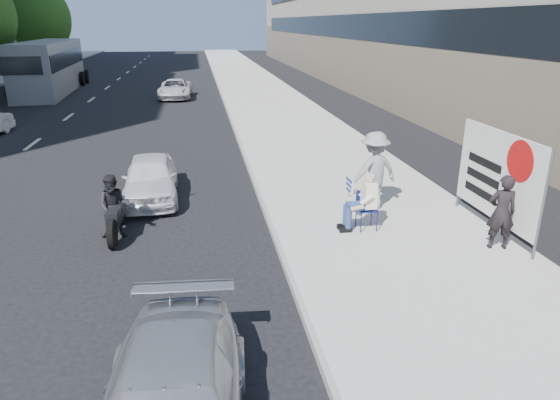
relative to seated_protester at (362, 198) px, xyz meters
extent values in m
plane|color=black|center=(-3.38, -3.52, -0.87)|extent=(160.00, 160.00, 0.00)
cube|color=#AFADA3|center=(0.62, 16.48, -0.80)|extent=(5.00, 120.00, 0.15)
cylinder|color=#382616|center=(-17.08, 40.48, 0.44)|extent=(0.30, 0.30, 2.62)
ellipsoid|color=#1F4412|center=(-17.08, 40.48, 3.91)|extent=(5.40, 5.40, 6.21)
cylinder|color=navy|center=(-0.07, -0.21, -0.50)|extent=(0.02, 0.02, 0.45)
cylinder|color=navy|center=(0.29, -0.21, -0.50)|extent=(0.02, 0.02, 0.45)
cylinder|color=navy|center=(-0.07, 0.15, -0.50)|extent=(0.02, 0.02, 0.45)
cylinder|color=navy|center=(0.29, 0.15, -0.50)|extent=(0.02, 0.02, 0.45)
cube|color=navy|center=(0.11, -0.03, -0.26)|extent=(0.40, 0.40, 0.03)
cube|color=navy|center=(0.11, 0.16, -0.07)|extent=(0.40, 0.02, 0.40)
cylinder|color=navy|center=(-0.11, -0.13, -0.17)|extent=(0.44, 0.17, 0.17)
cylinder|color=navy|center=(-0.33, -0.13, -0.40)|extent=(0.14, 0.14, 0.46)
cube|color=black|center=(-0.39, -0.13, -0.67)|extent=(0.26, 0.11, 0.10)
cylinder|color=navy|center=(-0.11, 0.07, -0.17)|extent=(0.44, 0.17, 0.17)
cylinder|color=navy|center=(-0.33, 0.07, -0.40)|extent=(0.14, 0.14, 0.46)
cube|color=black|center=(-0.39, 0.07, -0.67)|extent=(0.26, 0.11, 0.10)
cube|color=#EFE4CF|center=(0.13, -0.03, 0.09)|extent=(0.26, 0.42, 0.56)
sphere|color=tan|center=(0.13, -0.03, 0.46)|extent=(0.23, 0.23, 0.23)
ellipsoid|color=gray|center=(0.15, -0.03, 0.49)|extent=(0.22, 0.24, 0.19)
ellipsoid|color=gray|center=(0.05, -0.03, 0.39)|extent=(0.10, 0.14, 0.13)
cylinder|color=#EFE4CF|center=(0.01, -0.27, 0.06)|extent=(0.30, 0.10, 0.25)
cylinder|color=tan|center=(-0.19, -0.27, -0.12)|extent=(0.29, 0.09, 0.14)
cylinder|color=#EFE4CF|center=(0.06, 0.23, 0.11)|extent=(0.26, 0.20, 0.32)
cylinder|color=tan|center=(-0.07, 0.37, 0.01)|extent=(0.30, 0.21, 0.18)
cube|color=white|center=(-0.14, 0.52, 0.14)|extent=(0.03, 0.55, 0.40)
imported|color=gray|center=(0.68, 1.21, 0.23)|extent=(1.37, 1.00, 1.91)
imported|color=black|center=(2.42, -1.40, 0.05)|extent=(0.63, 0.48, 1.54)
cylinder|color=#4C4C4C|center=(2.82, -2.00, 0.38)|extent=(0.06, 0.06, 2.20)
cylinder|color=#4C4C4C|center=(2.82, 1.00, 0.38)|extent=(0.06, 0.06, 2.20)
cube|color=silver|center=(2.80, -0.50, 0.53)|extent=(0.04, 3.00, 1.90)
cylinder|color=#A50C0C|center=(2.77, -1.20, 1.03)|extent=(0.01, 0.84, 0.84)
cube|color=black|center=(2.77, 0.00, 0.68)|extent=(0.01, 1.30, 0.18)
cube|color=black|center=(2.77, 0.00, 0.33)|extent=(0.01, 1.30, 0.18)
cube|color=black|center=(2.77, 0.00, -0.02)|extent=(0.01, 1.30, 0.18)
imported|color=silver|center=(-4.78, 3.25, -0.29)|extent=(1.51, 3.47, 1.16)
imported|color=silver|center=(-4.79, 22.21, -0.30)|extent=(2.06, 4.22, 1.15)
cylinder|color=black|center=(-5.34, 0.16, -0.55)|extent=(0.13, 0.64, 0.64)
cylinder|color=black|center=(-5.34, 1.56, -0.55)|extent=(0.13, 0.64, 0.64)
cube|color=black|center=(-5.34, 0.86, -0.32)|extent=(0.27, 1.20, 0.35)
imported|color=black|center=(-5.34, 0.76, -0.16)|extent=(0.70, 0.55, 1.42)
cube|color=gray|center=(-13.11, 26.57, 0.78)|extent=(3.17, 12.12, 3.30)
cube|color=black|center=(-14.38, 26.57, 1.33)|extent=(0.71, 11.49, 1.00)
cube|color=black|center=(-11.84, 26.57, 1.33)|extent=(0.71, 11.49, 1.00)
cube|color=black|center=(-13.11, 20.55, 1.33)|extent=(2.40, 0.20, 1.00)
cylinder|color=black|center=(-14.36, 22.07, -0.37)|extent=(0.31, 1.01, 1.00)
cylinder|color=black|center=(-11.86, 22.07, -0.37)|extent=(0.31, 1.01, 1.00)
cylinder|color=black|center=(-14.36, 24.07, -0.37)|extent=(0.31, 1.01, 1.00)
cylinder|color=black|center=(-11.86, 24.07, -0.37)|extent=(0.31, 1.01, 1.00)
cylinder|color=black|center=(-14.36, 30.07, -0.37)|extent=(0.31, 1.01, 1.00)
cylinder|color=black|center=(-11.86, 30.07, -0.37)|extent=(0.31, 1.01, 1.00)
cylinder|color=black|center=(-14.36, 31.57, -0.37)|extent=(0.31, 1.01, 1.00)
cylinder|color=black|center=(-11.86, 31.57, -0.37)|extent=(0.31, 1.01, 1.00)
camera|label=1|loc=(-3.41, -9.81, 3.61)|focal=32.00mm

